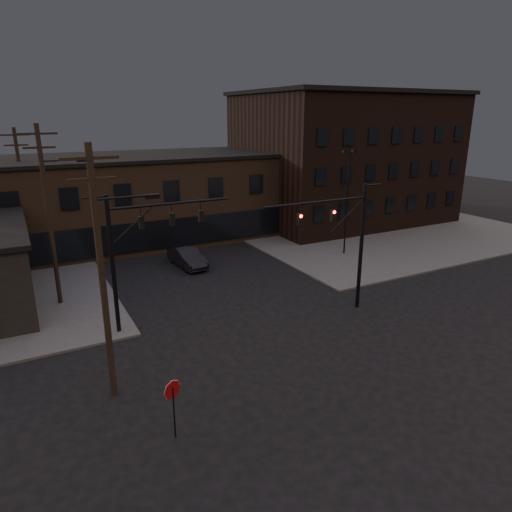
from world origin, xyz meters
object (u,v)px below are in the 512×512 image
Objects in this scene: traffic_signal_far at (135,246)px; parked_car_lot_b at (350,226)px; stop_sign at (173,396)px; parked_car_lot_a at (323,226)px; car_crossing at (187,257)px; traffic_signal_near at (348,236)px.

traffic_signal_far is 1.56× the size of parked_car_lot_b.
traffic_signal_far is 3.23× the size of stop_sign.
parked_car_lot_a is 0.89× the size of car_crossing.
traffic_signal_near is 1.00× the size of traffic_signal_far.
traffic_signal_near is 19.79m from parked_car_lot_a.
traffic_signal_far is at bearing -127.87° from car_crossing.
traffic_signal_far is 1.66× the size of car_crossing.
car_crossing is (-5.76, 13.05, -4.14)m from traffic_signal_near.
traffic_signal_far is at bearing 82.68° from stop_sign.
traffic_signal_near is 15.17m from stop_sign.
traffic_signal_far is 26.19m from parked_car_lot_a.
traffic_signal_far is at bearing 102.75° from parked_car_lot_b.
traffic_signal_near reaches higher than car_crossing.
stop_sign is 20.98m from car_crossing.
traffic_signal_far is (-12.07, 3.50, 0.08)m from traffic_signal_near.
parked_car_lot_a is 16.46m from car_crossing.
traffic_signal_near is 1.85× the size of parked_car_lot_a.
parked_car_lot_a is at bearing 43.94° from stop_sign.
stop_sign reaches higher than parked_car_lot_b.
traffic_signal_far is at bearing 163.83° from traffic_signal_near.
parked_car_lot_b is at bearing 1.47° from car_crossing.
stop_sign is at bearing -97.32° from traffic_signal_far.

